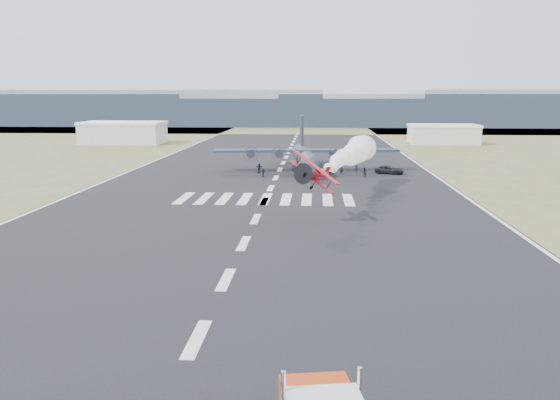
# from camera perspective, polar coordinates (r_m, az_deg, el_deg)

# --- Properties ---
(ground) EXTENTS (500.00, 500.00, 0.00)m
(ground) POSITION_cam_1_polar(r_m,az_deg,el_deg) (38.17, -8.01, -13.10)
(ground) COLOR black
(ground) RESTS_ON ground
(scrub_far) EXTENTS (500.00, 80.00, 0.00)m
(scrub_far) POSITION_cam_1_polar(r_m,az_deg,el_deg) (264.86, 1.95, 6.91)
(scrub_far) COLOR brown
(scrub_far) RESTS_ON ground
(runway_markings) EXTENTS (60.00, 260.00, 0.01)m
(runway_markings) POSITION_cam_1_polar(r_m,az_deg,el_deg) (95.79, -0.90, 1.15)
(runway_markings) COLOR silver
(runway_markings) RESTS_ON ground
(ridge_seg_b) EXTENTS (150.00, 50.00, 15.00)m
(ridge_seg_b) POSITION_cam_1_polar(r_m,az_deg,el_deg) (324.87, -21.71, 8.13)
(ridge_seg_b) COLOR gray
(ridge_seg_b) RESTS_ON ground
(ridge_seg_c) EXTENTS (150.00, 50.00, 17.00)m
(ridge_seg_c) POSITION_cam_1_polar(r_m,az_deg,el_deg) (303.15, -10.40, 8.77)
(ridge_seg_c) COLOR gray
(ridge_seg_c) RESTS_ON ground
(ridge_seg_d) EXTENTS (150.00, 50.00, 13.00)m
(ridge_seg_d) POSITION_cam_1_polar(r_m,az_deg,el_deg) (294.54, 2.12, 8.50)
(ridge_seg_d) COLOR gray
(ridge_seg_d) RESTS_ON ground
(ridge_seg_e) EXTENTS (150.00, 50.00, 15.00)m
(ridge_seg_e) POSITION_cam_1_polar(r_m,az_deg,el_deg) (300.03, 14.77, 8.40)
(ridge_seg_e) COLOR gray
(ridge_seg_e) RESTS_ON ground
(hangar_left) EXTENTS (24.50, 14.50, 6.70)m
(hangar_left) POSITION_cam_1_polar(r_m,az_deg,el_deg) (189.24, -14.84, 6.31)
(hangar_left) COLOR beige
(hangar_left) RESTS_ON ground
(hangar_right) EXTENTS (20.50, 12.50, 5.90)m
(hangar_right) POSITION_cam_1_polar(r_m,az_deg,el_deg) (188.73, 15.43, 6.15)
(hangar_right) COLOR beige
(hangar_right) RESTS_ON ground
(aerobatic_biplane) EXTENTS (5.97, 6.37, 4.97)m
(aerobatic_biplane) POSITION_cam_1_polar(r_m,az_deg,el_deg) (69.66, 3.33, 2.53)
(aerobatic_biplane) COLOR #B5140C
(smoke_trail) EXTENTS (9.82, 30.79, 4.31)m
(smoke_trail) POSITION_cam_1_polar(r_m,az_deg,el_deg) (95.03, 7.35, 4.64)
(smoke_trail) COLOR white
(transport_aircraft) EXTENTS (36.55, 30.03, 10.54)m
(transport_aircraft) POSITION_cam_1_polar(r_m,az_deg,el_deg) (118.80, 2.46, 4.21)
(transport_aircraft) COLOR #1E232E
(transport_aircraft) RESTS_ON ground
(support_vehicle) EXTENTS (5.98, 4.36, 1.51)m
(support_vehicle) POSITION_cam_1_polar(r_m,az_deg,el_deg) (115.05, 10.48, 2.87)
(support_vehicle) COLOR black
(support_vehicle) RESTS_ON ground
(crew_a) EXTENTS (0.78, 0.71, 1.77)m
(crew_a) POSITION_cam_1_polar(r_m,az_deg,el_deg) (112.88, 5.94, 2.92)
(crew_a) COLOR black
(crew_a) RESTS_ON ground
(crew_b) EXTENTS (0.94, 0.69, 1.74)m
(crew_b) POSITION_cam_1_polar(r_m,az_deg,el_deg) (111.57, 2.17, 2.87)
(crew_b) COLOR black
(crew_b) RESTS_ON ground
(crew_c) EXTENTS (1.05, 0.54, 1.58)m
(crew_c) POSITION_cam_1_polar(r_m,az_deg,el_deg) (114.68, 7.35, 2.95)
(crew_c) COLOR black
(crew_c) RESTS_ON ground
(crew_d) EXTENTS (1.07, 0.84, 1.62)m
(crew_d) POSITION_cam_1_polar(r_m,az_deg,el_deg) (108.96, -1.64, 2.67)
(crew_d) COLOR black
(crew_d) RESTS_ON ground
(crew_e) EXTENTS (0.68, 0.87, 1.56)m
(crew_e) POSITION_cam_1_polar(r_m,az_deg,el_deg) (114.04, -2.09, 2.99)
(crew_e) COLOR black
(crew_e) RESTS_ON ground
(crew_f) EXTENTS (1.51, 0.61, 1.59)m
(crew_f) POSITION_cam_1_polar(r_m,az_deg,el_deg) (116.66, -2.00, 3.16)
(crew_f) COLOR black
(crew_f) RESTS_ON ground
(crew_g) EXTENTS (0.84, 0.80, 1.82)m
(crew_g) POSITION_cam_1_polar(r_m,az_deg,el_deg) (112.47, 4.89, 2.92)
(crew_g) COLOR black
(crew_g) RESTS_ON ground
(crew_h) EXTENTS (1.00, 0.75, 1.83)m
(crew_h) POSITION_cam_1_polar(r_m,az_deg,el_deg) (109.28, 8.10, 2.65)
(crew_h) COLOR black
(crew_h) RESTS_ON ground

